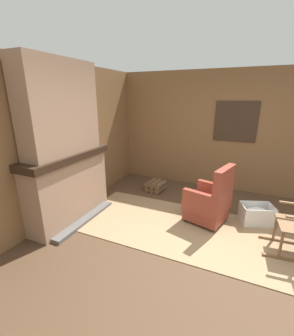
% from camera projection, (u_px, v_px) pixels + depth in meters
% --- Properties ---
extents(ground_plane, '(14.00, 14.00, 0.00)m').
position_uv_depth(ground_plane, '(202.00, 252.00, 3.11)').
color(ground_plane, '#4C3523').
extents(wood_panel_wall_left, '(0.06, 5.62, 2.62)m').
position_uv_depth(wood_panel_wall_left, '(53.00, 144.00, 3.70)').
color(wood_panel_wall_left, brown).
rests_on(wood_panel_wall_left, ground).
extents(wood_panel_wall_back, '(5.62, 0.09, 2.62)m').
position_uv_depth(wood_panel_wall_back, '(229.00, 132.00, 4.91)').
color(wood_panel_wall_back, brown).
rests_on(wood_panel_wall_back, ground).
extents(fireplace_hearth, '(0.63, 1.65, 1.18)m').
position_uv_depth(fireplace_hearth, '(70.00, 187.00, 3.82)').
color(fireplace_hearth, '#9E7A60').
rests_on(fireplace_hearth, ground).
extents(chimney_breast, '(0.37, 1.37, 1.42)m').
position_uv_depth(chimney_breast, '(60.00, 108.00, 3.43)').
color(chimney_breast, '#9E7A60').
rests_on(chimney_breast, fireplace_hearth).
extents(area_rug, '(3.56, 1.60, 0.01)m').
position_uv_depth(area_rug, '(184.00, 228.00, 3.68)').
color(area_rug, '#997A56').
rests_on(area_rug, ground).
extents(armchair, '(0.77, 0.75, 1.02)m').
position_uv_depth(armchair, '(210.00, 202.00, 3.76)').
color(armchair, brown).
rests_on(armchair, ground).
extents(firewood_stack, '(0.41, 0.44, 0.23)m').
position_uv_depth(firewood_stack, '(156.00, 186.00, 5.13)').
color(firewood_stack, brown).
rests_on(firewood_stack, ground).
extents(laundry_basket, '(0.60, 0.51, 0.33)m').
position_uv_depth(laundry_basket, '(257.00, 214.00, 3.79)').
color(laundry_basket, white).
rests_on(laundry_basket, ground).
extents(oil_lamp_vase, '(0.09, 0.09, 0.30)m').
position_uv_depth(oil_lamp_vase, '(46.00, 151.00, 3.34)').
color(oil_lamp_vase, silver).
rests_on(oil_lamp_vase, fireplace_hearth).
extents(storage_case, '(0.16, 0.26, 0.13)m').
position_uv_depth(storage_case, '(75.00, 146.00, 3.89)').
color(storage_case, black).
rests_on(storage_case, fireplace_hearth).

